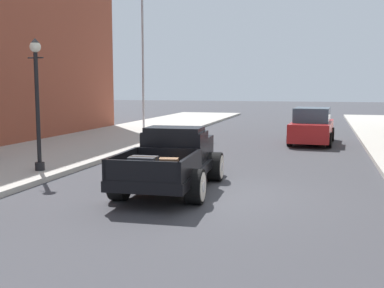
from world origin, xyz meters
TOP-DOWN VIEW (x-y plane):
  - ground_plane at (0.00, 0.00)m, footprint 140.00×140.00m
  - hotrod_truck_black at (-0.92, 0.46)m, footprint 2.35×5.01m
  - car_background_red at (2.31, 11.12)m, footprint 2.05×4.39m
  - street_lamp_near at (-5.26, 1.02)m, footprint 0.50×0.32m
  - flagpole at (-7.05, 14.71)m, footprint 1.74×0.16m

SIDE VIEW (x-z plane):
  - ground_plane at x=0.00m, z-range 0.00..0.00m
  - hotrod_truck_black at x=-0.92m, z-range -0.04..1.54m
  - car_background_red at x=2.31m, z-range -0.06..1.59m
  - street_lamp_near at x=-5.26m, z-range 0.46..4.31m
  - flagpole at x=-7.05m, z-range 1.19..10.35m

